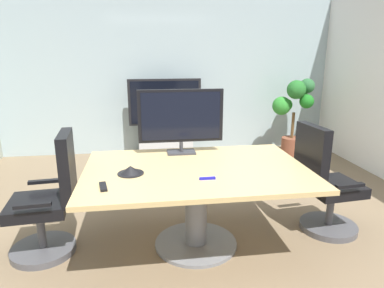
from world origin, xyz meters
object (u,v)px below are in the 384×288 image
Objects in this scene: wall_display_unit at (165,131)px; conference_phone at (131,170)px; office_chair_left at (50,205)px; remote_control at (103,187)px; potted_plant at (294,107)px; tv_monitor at (181,118)px; conference_table at (196,187)px; office_chair_right at (324,188)px.

conference_phone is at bearing -99.46° from wall_display_unit.
office_chair_left reaches higher than remote_control.
potted_plant is (2.17, -0.25, 0.39)m from wall_display_unit.
conference_phone is (-0.49, -0.55, -0.33)m from tv_monitor.
tv_monitor is at bearing 103.66° from office_chair_left.
potted_plant is (2.16, 2.13, -0.28)m from tv_monitor.
office_chair_right reaches higher than conference_table.
tv_monitor is 3.05m from potted_plant.
remote_control is at bearing -155.71° from conference_table.
wall_display_unit is at bearing 151.68° from office_chair_left.
conference_table is 1.48× the size of wall_display_unit.
wall_display_unit is 2.98m from conference_phone.
wall_display_unit is (-1.36, 2.78, -0.01)m from office_chair_right.
wall_display_unit is at bearing 20.67° from office_chair_right.
potted_plant is at bearing -6.52° from wall_display_unit.
office_chair_right is 6.41× the size of remote_control.
conference_table is at bearing -128.68° from potted_plant.
conference_phone reaches higher than remote_control.
tv_monitor reaches higher than conference_table.
conference_phone is at bearing 89.21° from office_chair_right.
office_chair_right is (1.28, 0.08, -0.12)m from conference_table.
office_chair_right is 3.09m from wall_display_unit.
wall_display_unit is 3.29m from remote_control.
tv_monitor is 1.13m from remote_control.
potted_plant reaches higher than conference_phone.
office_chair_left is at bearing 130.51° from remote_control.
remote_control reaches higher than conference_table.
remote_control is at bearing -129.68° from tv_monitor.
potted_plant is (0.81, 2.53, 0.38)m from office_chair_right.
office_chair_left is 0.84× the size of potted_plant.
potted_plant is 4.10m from remote_control.
wall_display_unit reaches higher than potted_plant.
wall_display_unit is (-0.08, 2.86, -0.14)m from conference_table.
conference_table is 1.29m from office_chair_left.
office_chair_left is 4.95× the size of conference_phone.
potted_plant is 5.93× the size of conference_phone.
potted_plant is (3.36, 2.53, 0.38)m from office_chair_left.
tv_monitor is at bearing 39.97° from remote_control.
remote_control is at bearing -102.06° from wall_display_unit.
tv_monitor is at bearing -135.51° from potted_plant.
office_chair_right is 0.83× the size of wall_display_unit.
potted_plant is 7.67× the size of remote_control.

